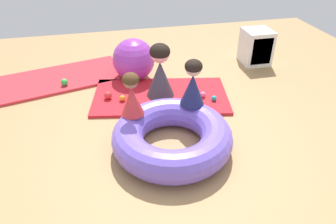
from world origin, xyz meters
The scene contains 14 objects.
ground_plane centered at (0.00, 0.00, 0.00)m, with size 8.00×8.00×0.00m, color tan.
gym_mat_center_rear centered at (-1.29, 1.91, 0.02)m, with size 1.84×0.91×0.04m, color red.
gym_mat_near_left centered at (0.07, 1.05, 0.02)m, with size 1.83×0.98×0.04m, color red.
inflatable_cushion centered at (-0.03, -0.06, 0.17)m, with size 1.28×1.28×0.34m, color #7056D1.
child_in_navy centered at (0.28, 0.28, 0.60)m, with size 0.35×0.35×0.53m.
child_in_red centered at (-0.40, 0.22, 0.57)m, with size 0.30×0.30×0.48m.
adult_seated centered at (0.07, 1.05, 0.40)m, with size 0.51×0.51×0.74m.
play_ball_teal centered at (0.74, 0.74, 0.08)m, with size 0.07×0.07×0.07m, color teal.
play_ball_orange centered at (-0.46, 1.00, 0.08)m, with size 0.08×0.08×0.08m, color orange.
play_ball_red centered at (-0.64, 1.10, 0.09)m, with size 0.11×0.11×0.11m, color red.
play_ball_green centered at (-1.23, 1.62, 0.09)m, with size 0.10×0.10×0.10m, color green.
play_ball_pink centered at (0.62, 0.86, 0.08)m, with size 0.08×0.08×0.08m, color pink.
exercise_ball_large centered at (-0.20, 1.69, 0.31)m, with size 0.63×0.63×0.63m, color purple.
storage_cube centered at (1.85, 1.82, 0.28)m, with size 0.44×0.44×0.56m.
Camera 1 is at (-0.64, -2.59, 2.20)m, focal length 33.17 mm.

